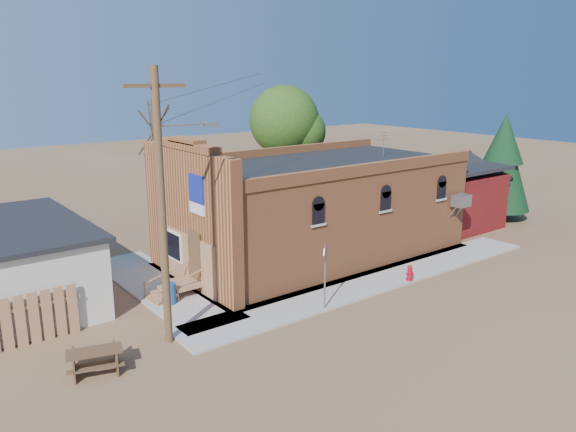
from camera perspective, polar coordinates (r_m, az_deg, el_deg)
ground at (r=23.26m, az=8.06°, el=-8.01°), size 120.00×120.00×0.00m
sidewalk_south at (r=24.84m, az=9.02°, el=-6.49°), size 19.00×2.20×0.08m
sidewalk_west at (r=24.48m, az=-12.90°, el=-6.99°), size 2.60×10.00×0.08m
brick_bar at (r=27.46m, az=2.47°, el=0.69°), size 16.40×7.97×6.30m
red_shed at (r=34.52m, az=15.12°, el=2.87°), size 5.40×6.40×4.30m
wood_fence at (r=20.49m, az=-27.24°, el=-9.94°), size 5.20×0.10×1.80m
utility_pole at (r=18.19m, az=-12.58°, el=1.28°), size 3.12×0.26×9.00m
tree_bare_near at (r=30.76m, az=-13.45°, el=8.61°), size 2.80×2.80×7.65m
tree_leafy at (r=35.80m, az=-0.39°, el=9.67°), size 4.40×4.40×8.15m
evergreen_tree at (r=36.72m, az=20.96°, el=5.36°), size 3.60×3.60×6.50m
fire_hydrant at (r=24.90m, az=12.26°, el=-5.66°), size 0.38×0.34×0.69m
stop_sign at (r=21.05m, az=3.80°, el=-4.37°), size 0.57×0.49×2.55m
trash_barrel at (r=22.43m, az=-11.98°, el=-7.70°), size 0.57×0.57×0.81m
picnic_table at (r=18.38m, az=-19.03°, el=-13.44°), size 1.90×1.63×0.68m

